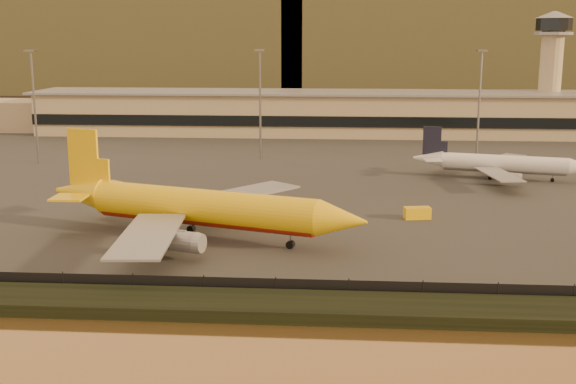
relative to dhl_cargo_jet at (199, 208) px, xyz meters
name	(u,v)px	position (x,y,z in m)	size (l,w,h in m)	color
ground	(269,263)	(11.01, -10.22, -4.62)	(900.00, 900.00, 0.00)	black
embankment	(253,306)	(11.01, -27.22, -3.92)	(320.00, 7.00, 1.40)	black
tarmac	(306,150)	(11.01, 84.78, -4.52)	(320.00, 220.00, 0.20)	#2D2D2D
perimeter_fence	(258,288)	(11.01, -23.22, -3.32)	(300.00, 0.05, 2.20)	black
terminal_building	(262,113)	(-3.51, 115.33, 1.63)	(202.00, 25.00, 12.60)	tan
control_tower	(551,61)	(81.01, 120.78, 17.04)	(11.20, 11.20, 35.50)	tan
apron_light_masts	(369,95)	(26.01, 64.78, 11.08)	(152.20, 12.20, 25.40)	slate
distant_hills	(291,32)	(-9.73, 329.78, 26.77)	(470.00, 160.00, 70.00)	brown
dhl_cargo_jet	(199,208)	(0.00, 0.00, 0.00)	(48.50, 46.26, 14.80)	yellow
white_narrowbody_jet	(501,164)	(52.28, 47.99, -1.38)	(35.07, 33.59, 10.17)	white
gse_vehicle_yellow	(417,213)	(32.16, 13.65, -3.49)	(4.11, 1.85, 1.85)	yellow
gse_vehicle_white	(148,202)	(-12.40, 18.16, -3.48)	(4.19, 1.88, 1.88)	white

